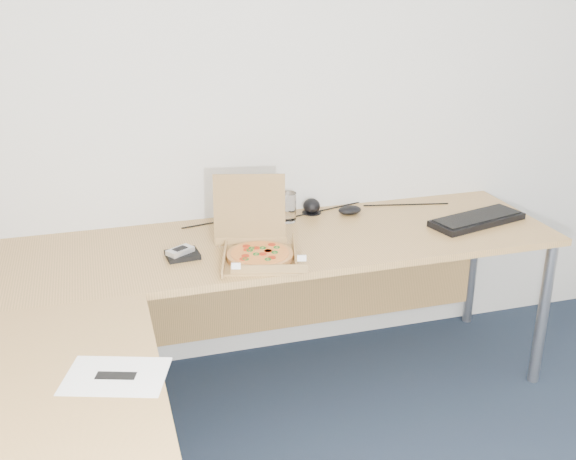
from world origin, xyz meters
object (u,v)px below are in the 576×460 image
object	(u,v)px
drinking_glass	(288,207)
keyboard	(477,220)
desk	(212,302)
wallet	(183,255)
pizza_box	(259,250)

from	to	relation	value
drinking_glass	keyboard	world-z (taller)	drinking_glass
desk	wallet	size ratio (longest dim) A/B	19.59
keyboard	wallet	xyz separation A→B (m)	(-1.34, -0.01, -0.00)
pizza_box	wallet	size ratio (longest dim) A/B	2.70
keyboard	pizza_box	bearing A→B (deg)	171.59
pizza_box	drinking_glass	xyz separation A→B (m)	(0.23, 0.37, 0.03)
desk	drinking_glass	xyz separation A→B (m)	(0.47, 0.63, 0.10)
pizza_box	drinking_glass	distance (m)	0.44
desk	keyboard	world-z (taller)	keyboard
wallet	drinking_glass	bearing A→B (deg)	22.95
pizza_box	desk	bearing A→B (deg)	-117.81
keyboard	drinking_glass	bearing A→B (deg)	147.77
pizza_box	wallet	distance (m)	0.31
desk	drinking_glass	size ratio (longest dim) A/B	18.48
drinking_glass	keyboard	size ratio (longest dim) A/B	0.30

